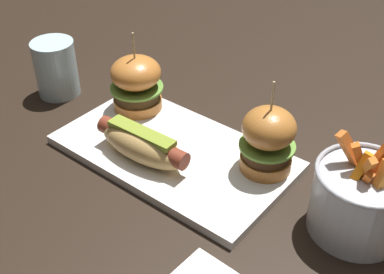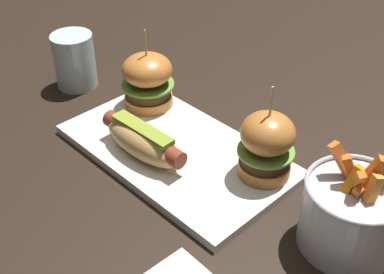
{
  "view_description": "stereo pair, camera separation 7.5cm",
  "coord_description": "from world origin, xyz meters",
  "px_view_note": "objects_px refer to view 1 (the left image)",
  "views": [
    {
      "loc": [
        0.41,
        -0.47,
        0.5
      ],
      "look_at": [
        0.04,
        0.0,
        0.05
      ],
      "focal_mm": 47.49,
      "sensor_mm": 36.0,
      "label": 1
    },
    {
      "loc": [
        0.47,
        -0.42,
        0.5
      ],
      "look_at": [
        0.04,
        0.0,
        0.05
      ],
      "focal_mm": 47.49,
      "sensor_mm": 36.0,
      "label": 2
    }
  ],
  "objects_px": {
    "platter_main": "(174,153)",
    "slider_left": "(136,83)",
    "slider_right": "(268,139)",
    "fries_bucket": "(360,199)",
    "hot_dog": "(142,144)",
    "water_glass": "(56,68)"
  },
  "relations": [
    {
      "from": "platter_main",
      "to": "slider_left",
      "type": "bearing_deg",
      "value": 157.24
    },
    {
      "from": "fries_bucket",
      "to": "water_glass",
      "type": "distance_m",
      "value": 0.58
    },
    {
      "from": "platter_main",
      "to": "fries_bucket",
      "type": "bearing_deg",
      "value": 6.47
    },
    {
      "from": "platter_main",
      "to": "hot_dog",
      "type": "relative_size",
      "value": 2.26
    },
    {
      "from": "hot_dog",
      "to": "water_glass",
      "type": "xyz_separation_m",
      "value": [
        -0.27,
        0.06,
        0.01
      ]
    },
    {
      "from": "platter_main",
      "to": "slider_left",
      "type": "xyz_separation_m",
      "value": [
        -0.13,
        0.05,
        0.06
      ]
    },
    {
      "from": "slider_right",
      "to": "water_glass",
      "type": "distance_m",
      "value": 0.43
    },
    {
      "from": "slider_right",
      "to": "hot_dog",
      "type": "bearing_deg",
      "value": -148.25
    },
    {
      "from": "platter_main",
      "to": "water_glass",
      "type": "bearing_deg",
      "value": 177.31
    },
    {
      "from": "platter_main",
      "to": "slider_left",
      "type": "relative_size",
      "value": 2.6
    },
    {
      "from": "slider_right",
      "to": "fries_bucket",
      "type": "bearing_deg",
      "value": -6.92
    },
    {
      "from": "slider_left",
      "to": "fries_bucket",
      "type": "height_order",
      "value": "slider_left"
    },
    {
      "from": "slider_left",
      "to": "water_glass",
      "type": "bearing_deg",
      "value": -166.62
    },
    {
      "from": "hot_dog",
      "to": "fries_bucket",
      "type": "height_order",
      "value": "fries_bucket"
    },
    {
      "from": "platter_main",
      "to": "water_glass",
      "type": "height_order",
      "value": "water_glass"
    },
    {
      "from": "hot_dog",
      "to": "slider_left",
      "type": "bearing_deg",
      "value": 136.6
    },
    {
      "from": "platter_main",
      "to": "slider_left",
      "type": "height_order",
      "value": "slider_left"
    },
    {
      "from": "water_glass",
      "to": "fries_bucket",
      "type": "bearing_deg",
      "value": 1.84
    },
    {
      "from": "slider_left",
      "to": "slider_right",
      "type": "bearing_deg",
      "value": -0.56
    },
    {
      "from": "hot_dog",
      "to": "slider_right",
      "type": "distance_m",
      "value": 0.19
    },
    {
      "from": "hot_dog",
      "to": "slider_left",
      "type": "relative_size",
      "value": 1.15
    },
    {
      "from": "platter_main",
      "to": "slider_right",
      "type": "height_order",
      "value": "slider_right"
    }
  ]
}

